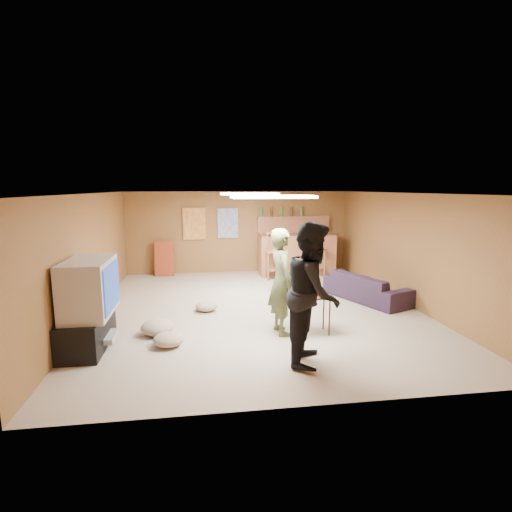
{
  "coord_description": "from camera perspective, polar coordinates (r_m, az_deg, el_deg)",
  "views": [
    {
      "loc": [
        -1.08,
        -7.3,
        2.3
      ],
      "look_at": [
        0.0,
        0.2,
        1.0
      ],
      "focal_mm": 28.0,
      "sensor_mm": 36.0,
      "label": 1
    }
  ],
  "objects": [
    {
      "name": "ground",
      "position": [
        7.73,
        0.21,
        -7.57
      ],
      "size": [
        7.0,
        7.0,
        0.0
      ],
      "primitive_type": "plane",
      "color": "tan",
      "rests_on": "ground"
    },
    {
      "name": "ceiling",
      "position": [
        7.38,
        0.22,
        8.95
      ],
      "size": [
        6.0,
        7.0,
        0.02
      ],
      "primitive_type": "cube",
      "color": "silver",
      "rests_on": "ground"
    },
    {
      "name": "wall_back",
      "position": [
        10.92,
        -2.48,
        3.42
      ],
      "size": [
        6.0,
        0.02,
        2.2
      ],
      "primitive_type": "cube",
      "color": "brown",
      "rests_on": "ground"
    },
    {
      "name": "wall_front",
      "position": [
        4.13,
        7.4,
        -7.26
      ],
      "size": [
        6.0,
        0.02,
        2.2
      ],
      "primitive_type": "cube",
      "color": "brown",
      "rests_on": "ground"
    },
    {
      "name": "wall_left",
      "position": [
        7.65,
        -22.62,
        -0.06
      ],
      "size": [
        0.02,
        7.0,
        2.2
      ],
      "primitive_type": "cube",
      "color": "brown",
      "rests_on": "ground"
    },
    {
      "name": "wall_right",
      "position": [
        8.45,
        20.78,
        0.93
      ],
      "size": [
        0.02,
        7.0,
        2.2
      ],
      "primitive_type": "cube",
      "color": "brown",
      "rests_on": "ground"
    },
    {
      "name": "tv_stand",
      "position": [
        6.37,
        -22.98,
        -9.85
      ],
      "size": [
        0.55,
        1.3,
        0.5
      ],
      "primitive_type": "cube",
      "color": "black",
      "rests_on": "ground"
    },
    {
      "name": "dvd_box",
      "position": [
        6.35,
        -20.96,
        -10.74
      ],
      "size": [
        0.35,
        0.5,
        0.08
      ],
      "primitive_type": "cube",
      "color": "#B2B2B7",
      "rests_on": "tv_stand"
    },
    {
      "name": "tv_body",
      "position": [
        6.17,
        -22.75,
        -4.16
      ],
      "size": [
        0.6,
        1.1,
        0.8
      ],
      "primitive_type": "cube",
      "color": "#B2B2B7",
      "rests_on": "tv_stand"
    },
    {
      "name": "tv_screen",
      "position": [
        6.1,
        -19.92,
        -4.14
      ],
      "size": [
        0.02,
        0.95,
        0.65
      ],
      "primitive_type": "cube",
      "color": "navy",
      "rests_on": "tv_body"
    },
    {
      "name": "bar_counter",
      "position": [
        10.72,
        5.85,
        0.29
      ],
      "size": [
        2.0,
        0.6,
        1.1
      ],
      "primitive_type": "cube",
      "color": "#985737",
      "rests_on": "ground"
    },
    {
      "name": "bar_lip",
      "position": [
        10.4,
        6.23,
        3.05
      ],
      "size": [
        2.1,
        0.12,
        0.05
      ],
      "primitive_type": "cube",
      "color": "#3B2113",
      "rests_on": "bar_counter"
    },
    {
      "name": "bar_shelf",
      "position": [
        11.04,
        5.37,
        5.54
      ],
      "size": [
        2.0,
        0.18,
        0.05
      ],
      "primitive_type": "cube",
      "color": "#985737",
      "rests_on": "bar_backing"
    },
    {
      "name": "bar_backing",
      "position": [
        11.08,
        5.32,
        4.0
      ],
      "size": [
        2.0,
        0.14,
        0.6
      ],
      "primitive_type": "cube",
      "color": "#985737",
      "rests_on": "bar_counter"
    },
    {
      "name": "poster_left",
      "position": [
        10.81,
        -8.83,
        4.58
      ],
      "size": [
        0.6,
        0.03,
        0.85
      ],
      "primitive_type": "cube",
      "color": "#BF3F26",
      "rests_on": "wall_back"
    },
    {
      "name": "poster_right",
      "position": [
        10.83,
        -4.05,
        4.68
      ],
      "size": [
        0.55,
        0.03,
        0.8
      ],
      "primitive_type": "cube",
      "color": "#334C99",
      "rests_on": "wall_back"
    },
    {
      "name": "folding_chair_stack",
      "position": [
        10.8,
        -12.96,
        -0.37
      ],
      "size": [
        0.5,
        0.26,
        0.91
      ],
      "primitive_type": "cube",
      "rotation": [
        -0.14,
        0.0,
        0.0
      ],
      "color": "maroon",
      "rests_on": "ground"
    },
    {
      "name": "ceiling_panel_front",
      "position": [
        5.9,
        2.38,
        8.45
      ],
      "size": [
        1.2,
        0.6,
        0.04
      ],
      "primitive_type": "cube",
      "color": "white",
      "rests_on": "ceiling"
    },
    {
      "name": "ceiling_panel_back",
      "position": [
        8.57,
        -0.97,
        8.86
      ],
      "size": [
        1.2,
        0.6,
        0.04
      ],
      "primitive_type": "cube",
      "color": "white",
      "rests_on": "ceiling"
    },
    {
      "name": "person_olive",
      "position": [
        6.3,
        3.65,
        -3.65
      ],
      "size": [
        0.49,
        0.67,
        1.69
      ],
      "primitive_type": "imported",
      "rotation": [
        0.0,
        0.0,
        1.71
      ],
      "color": "#545E36",
      "rests_on": "ground"
    },
    {
      "name": "person_black",
      "position": [
        5.3,
        8.13,
        -5.25
      ],
      "size": [
        0.99,
        1.11,
        1.88
      ],
      "primitive_type": "imported",
      "rotation": [
        0.0,
        0.0,
        1.2
      ],
      "color": "black",
      "rests_on": "ground"
    },
    {
      "name": "sofa",
      "position": [
        8.57,
        15.51,
        -4.29
      ],
      "size": [
        1.4,
        2.03,
        0.55
      ],
      "primitive_type": "imported",
      "rotation": [
        0.0,
        0.0,
        1.96
      ],
      "color": "black",
      "rests_on": "ground"
    },
    {
      "name": "tray_table",
      "position": [
        6.49,
        8.35,
        -8.21
      ],
      "size": [
        0.5,
        0.4,
        0.62
      ],
      "primitive_type": "cube",
      "rotation": [
        0.0,
        0.0,
        0.04
      ],
      "color": "#3B2113",
      "rests_on": "ground"
    },
    {
      "name": "cup_red_near",
      "position": [
        6.4,
        7.0,
        -5.05
      ],
      "size": [
        0.09,
        0.09,
        0.1
      ],
      "primitive_type": "cylinder",
      "rotation": [
        0.0,
        0.0,
        0.24
      ],
      "color": "#A90B27",
      "rests_on": "tray_table"
    },
    {
      "name": "cup_red_far",
      "position": [
        6.33,
        9.24,
        -5.2
      ],
      "size": [
        0.1,
        0.1,
        0.12
      ],
      "primitive_type": "cylinder",
      "rotation": [
        0.0,
        0.0,
        0.18
      ],
      "color": "#A90B27",
      "rests_on": "tray_table"
    },
    {
      "name": "cup_blue",
      "position": [
        6.53,
        9.31,
        -4.8
      ],
      "size": [
        0.09,
        0.09,
        0.1
      ],
      "primitive_type": "cylinder",
      "rotation": [
        0.0,
        0.0,
        -0.13
      ],
      "color": "#16459D",
      "rests_on": "tray_table"
    },
    {
      "name": "bar_stool_left",
      "position": [
        10.06,
        2.36,
        -0.07
      ],
      "size": [
        0.42,
        0.42,
        1.18
      ],
      "primitive_type": null,
      "rotation": [
        0.0,
        0.0,
        0.14
      ],
      "color": "#985737",
      "rests_on": "ground"
    },
    {
      "name": "bar_stool_right",
      "position": [
        10.49,
        8.93,
        0.3
      ],
      "size": [
        0.4,
        0.4,
        1.2
      ],
      "primitive_type": null,
      "rotation": [
        0.0,
        0.0,
        0.06
      ],
      "color": "#985737",
      "rests_on": "ground"
    },
    {
      "name": "cushion_near_tv",
      "position": [
        6.61,
        -13.91,
        -9.85
      ],
      "size": [
        0.61,
        0.61,
        0.23
      ],
      "primitive_type": "ellipsoid",
      "rotation": [
        0.0,
        0.0,
        -0.2
      ],
      "color": "gray",
      "rests_on": "ground"
    },
    {
      "name": "cushion_mid",
      "position": [
        7.65,
        -7.11,
        -7.11
      ],
      "size": [
        0.49,
        0.49,
        0.19
      ],
      "primitive_type": "ellipsoid",
      "rotation": [
        0.0,
        0.0,
        0.21
      ],
      "color": "gray",
      "rests_on": "ground"
    },
    {
      "name": "cushion_far",
      "position": [
        6.12,
        -12.42,
        -11.57
      ],
      "size": [
        0.54,
        0.54,
        0.2
      ],
      "primitive_type": "ellipsoid",
      "rotation": [
        0.0,
        0.0,
        0.26
      ],
      "color": "gray",
      "rests_on": "ground"
    },
    {
      "name": "bottle_row",
      "position": [
        10.93,
        3.66,
        6.34
      ],
      "size": [
        1.2,
        0.08,
        0.26
      ],
      "primitive_type": null,
      "color": "#3F7233",
      "rests_on": "bar_shelf"
    }
  ]
}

